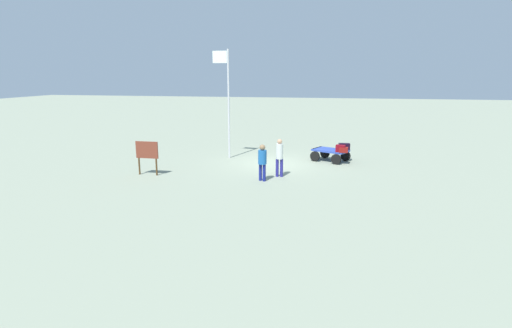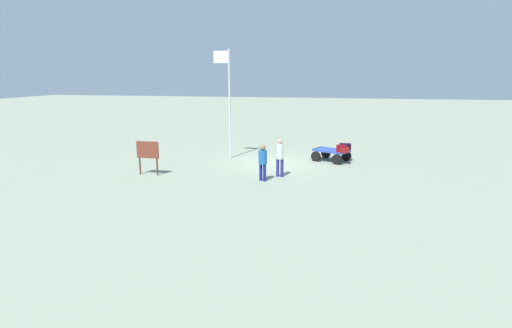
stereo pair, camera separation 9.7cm
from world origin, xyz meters
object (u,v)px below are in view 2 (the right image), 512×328
(luggage_cart, at_px, (331,153))
(worker_trailing, at_px, (263,159))
(suitcase_olive, at_px, (345,147))
(suitcase_tan, at_px, (344,150))
(suitcase_dark, at_px, (341,149))
(signboard, at_px, (148,153))
(flagpole, at_px, (228,95))
(worker_lead, at_px, (280,155))

(luggage_cart, xyz_separation_m, worker_trailing, (2.85, 4.78, 0.51))
(suitcase_olive, distance_m, suitcase_tan, 0.84)
(suitcase_dark, bearing_deg, luggage_cart, -50.22)
(luggage_cart, distance_m, suitcase_tan, 1.04)
(worker_trailing, relative_size, signboard, 1.03)
(luggage_cart, height_order, worker_trailing, worker_trailing)
(suitcase_tan, height_order, suitcase_dark, suitcase_dark)
(suitcase_olive, xyz_separation_m, flagpole, (6.40, 0.39, 2.69))
(worker_trailing, relative_size, flagpole, 0.27)
(suitcase_tan, distance_m, suitcase_dark, 0.18)
(suitcase_tan, relative_size, flagpole, 0.08)
(suitcase_olive, bearing_deg, worker_trailing, 53.87)
(worker_lead, height_order, signboard, worker_lead)
(suitcase_tan, xyz_separation_m, flagpole, (6.36, -0.45, 2.72))
(luggage_cart, bearing_deg, worker_lead, 60.40)
(luggage_cart, bearing_deg, signboard, 29.99)
(luggage_cart, height_order, signboard, signboard)
(suitcase_olive, relative_size, worker_lead, 0.35)
(suitcase_tan, height_order, signboard, signboard)
(suitcase_olive, height_order, worker_lead, worker_lead)
(flagpole, bearing_deg, worker_trailing, 121.91)
(suitcase_tan, bearing_deg, signboard, 24.40)
(worker_lead, distance_m, worker_trailing, 1.09)
(suitcase_dark, xyz_separation_m, flagpole, (6.20, -0.38, 2.67))
(suitcase_olive, distance_m, signboard, 10.27)
(signboard, bearing_deg, worker_lead, -171.74)
(suitcase_dark, bearing_deg, suitcase_olive, -104.46)
(suitcase_olive, height_order, worker_trailing, worker_trailing)
(suitcase_olive, bearing_deg, luggage_cart, 9.81)
(luggage_cart, relative_size, flagpole, 0.36)
(suitcase_olive, bearing_deg, suitcase_tan, 87.12)
(suitcase_dark, relative_size, flagpole, 0.09)
(suitcase_dark, bearing_deg, worker_trailing, 50.72)
(worker_trailing, bearing_deg, suitcase_tan, -131.01)
(suitcase_olive, relative_size, worker_trailing, 0.38)
(suitcase_olive, height_order, signboard, signboard)
(luggage_cart, height_order, worker_lead, worker_lead)
(suitcase_olive, relative_size, signboard, 0.39)
(worker_trailing, height_order, signboard, worker_trailing)
(suitcase_olive, bearing_deg, worker_lead, 53.77)
(flagpole, xyz_separation_m, signboard, (2.62, 4.52, -2.44))
(suitcase_olive, xyz_separation_m, worker_trailing, (3.58, 4.91, 0.16))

